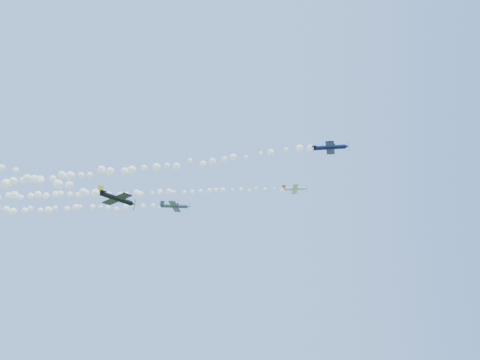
# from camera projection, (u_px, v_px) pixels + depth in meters

# --- Properties ---
(plane_white) EXTENTS (6.48, 6.77, 1.82)m
(plane_white) POSITION_uv_depth(u_px,v_px,m) (295.00, 189.00, 101.40)
(plane_white) COLOR silver
(smoke_trail_white) EXTENTS (76.42, 5.70, 2.78)m
(smoke_trail_white) POSITION_uv_depth(u_px,v_px,m) (138.00, 193.00, 103.29)
(smoke_trail_white) COLOR white
(plane_navy) EXTENTS (6.85, 7.20, 2.41)m
(plane_navy) POSITION_uv_depth(u_px,v_px,m) (330.00, 147.00, 71.87)
(plane_navy) COLOR #0E0E3D
(smoke_trail_navy) EXTENTS (84.09, 14.14, 2.71)m
(smoke_trail_navy) POSITION_uv_depth(u_px,v_px,m) (108.00, 172.00, 81.63)
(smoke_trail_navy) COLOR white
(plane_grey) EXTENTS (7.31, 7.69, 2.56)m
(plane_grey) POSITION_uv_depth(u_px,v_px,m) (175.00, 206.00, 95.17)
(plane_grey) COLOR #363F4F
(smoke_trail_grey) EXTENTS (63.21, 5.93, 3.27)m
(smoke_trail_grey) POSITION_uv_depth(u_px,v_px,m) (35.00, 210.00, 96.44)
(smoke_trail_grey) COLOR white
(plane_black) EXTENTS (7.31, 7.00, 2.93)m
(plane_black) POSITION_uv_depth(u_px,v_px,m) (117.00, 198.00, 72.04)
(plane_black) COLOR black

